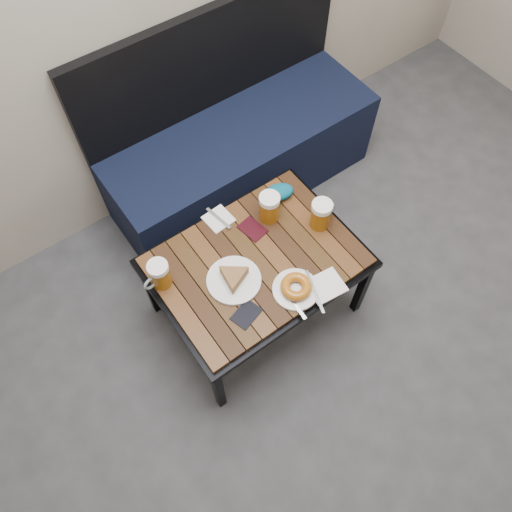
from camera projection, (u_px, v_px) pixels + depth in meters
ground at (454, 474)px, 2.05m from camera, size 4.00×4.00×0.00m
bench at (238, 150)px, 2.58m from camera, size 1.40×0.50×0.95m
cafe_table at (256, 265)px, 2.06m from camera, size 0.84×0.62×0.47m
beer_mug_left at (159, 275)px, 1.91m from camera, size 0.12×0.09×0.13m
beer_mug_centre at (270, 207)px, 2.07m from camera, size 0.13×0.10×0.14m
beer_mug_right at (321, 214)px, 2.05m from camera, size 0.13×0.09×0.14m
plate_pie at (234, 278)px, 1.95m from camera, size 0.22×0.22×0.06m
plate_bagel at (296, 288)px, 1.94m from camera, size 0.18×0.24×0.05m
napkin_left at (218, 219)px, 2.12m from camera, size 0.12×0.15×0.01m
napkin_right at (326, 286)px, 1.96m from camera, size 0.15×0.14×0.01m
passport_navy at (246, 314)px, 1.90m from camera, size 0.13×0.11×0.01m
passport_burgundy at (253, 229)px, 2.10m from camera, size 0.10×0.12×0.01m
knit_pouch at (279, 192)px, 2.16m from camera, size 0.15×0.12×0.06m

